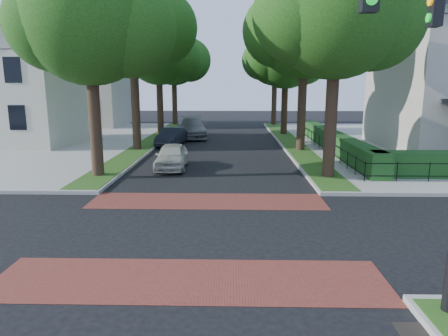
% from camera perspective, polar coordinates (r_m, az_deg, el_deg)
% --- Properties ---
extents(ground, '(120.00, 120.00, 0.00)m').
position_cam_1_polar(ground, '(12.44, -3.32, -8.91)').
color(ground, black).
rests_on(ground, ground).
extents(crosswalk_far, '(9.00, 2.20, 0.01)m').
position_cam_1_polar(crosswalk_far, '(15.47, -2.38, -4.73)').
color(crosswalk_far, maroon).
rests_on(crosswalk_far, ground).
extents(crosswalk_near, '(9.00, 2.20, 0.01)m').
position_cam_1_polar(crosswalk_near, '(9.52, -4.90, -15.65)').
color(crosswalk_near, maroon).
rests_on(crosswalk_near, ground).
extents(storm_drain, '(0.65, 0.45, 0.01)m').
position_cam_1_polar(storm_drain, '(8.59, 25.53, -20.11)').
color(storm_drain, black).
rests_on(storm_drain, ground).
extents(grass_strip_ne, '(1.60, 29.80, 0.02)m').
position_cam_1_polar(grass_strip_ne, '(31.31, 9.42, 3.79)').
color(grass_strip_ne, '#254B15').
rests_on(grass_strip_ne, sidewalk_ne).
extents(grass_strip_nw, '(1.60, 29.80, 0.02)m').
position_cam_1_polar(grass_strip_nw, '(31.64, -10.37, 3.84)').
color(grass_strip_nw, '#254B15').
rests_on(grass_strip_nw, sidewalk_nw).
extents(tree_right_near, '(7.75, 6.67, 10.66)m').
position_cam_1_polar(tree_right_near, '(19.67, 15.95, 20.78)').
color(tree_right_near, black).
rests_on(tree_right_near, sidewalk_ne).
extents(tree_right_mid, '(8.25, 7.09, 11.22)m').
position_cam_1_polar(tree_right_mid, '(27.49, 11.63, 19.01)').
color(tree_right_mid, black).
rests_on(tree_right_mid, sidewalk_ne).
extents(tree_right_far, '(7.25, 6.23, 9.74)m').
position_cam_1_polar(tree_right_far, '(36.22, 8.95, 15.55)').
color(tree_right_far, black).
rests_on(tree_right_far, sidewalk_ne).
extents(tree_right_back, '(7.50, 6.45, 10.20)m').
position_cam_1_polar(tree_right_back, '(45.17, 7.43, 15.26)').
color(tree_right_back, black).
rests_on(tree_right_back, sidewalk_ne).
extents(tree_left_near, '(7.50, 6.45, 10.20)m').
position_cam_1_polar(tree_left_near, '(20.09, -18.29, 19.41)').
color(tree_left_near, black).
rests_on(tree_left_near, sidewalk_nw).
extents(tree_left_mid, '(8.00, 6.88, 11.48)m').
position_cam_1_polar(tree_left_mid, '(27.88, -12.67, 19.60)').
color(tree_left_mid, black).
rests_on(tree_left_mid, sidewalk_nw).
extents(tree_left_far, '(7.00, 6.02, 9.86)m').
position_cam_1_polar(tree_left_far, '(36.49, -9.13, 15.85)').
color(tree_left_far, black).
rests_on(tree_left_far, sidewalk_nw).
extents(tree_left_back, '(7.75, 6.66, 10.44)m').
position_cam_1_polar(tree_left_back, '(45.39, -7.04, 15.43)').
color(tree_left_back, black).
rests_on(tree_left_back, sidewalk_nw).
extents(hedge_main_road, '(1.00, 18.00, 1.20)m').
position_cam_1_polar(hedge_main_road, '(27.68, 15.37, 3.74)').
color(hedge_main_road, '#153F18').
rests_on(hedge_main_road, sidewalk_ne).
extents(fence_main_road, '(0.06, 18.00, 0.90)m').
position_cam_1_polar(fence_main_road, '(27.52, 13.74, 3.47)').
color(fence_main_road, black).
rests_on(fence_main_road, sidewalk_ne).
extents(house_left_near, '(10.00, 9.00, 10.14)m').
position_cam_1_polar(house_left_near, '(33.88, -28.41, 11.44)').
color(house_left_near, beige).
rests_on(house_left_near, sidewalk_nw).
extents(house_left_far, '(10.00, 9.00, 10.14)m').
position_cam_1_polar(house_left_far, '(46.61, -19.84, 11.82)').
color(house_left_far, '#BCB6A8').
rests_on(house_left_far, sidewalk_nw).
extents(parked_car_front, '(1.71, 3.98, 1.34)m').
position_cam_1_polar(parked_car_front, '(21.55, -7.47, 1.69)').
color(parked_car_front, beige).
rests_on(parked_car_front, ground).
extents(parked_car_middle, '(1.93, 4.17, 1.33)m').
position_cam_1_polar(parked_car_middle, '(29.91, -7.54, 4.45)').
color(parked_car_middle, '#1D212C').
rests_on(parked_car_middle, ground).
extents(parked_car_rear, '(3.22, 6.18, 1.71)m').
position_cam_1_polar(parked_car_rear, '(34.32, -4.68, 5.76)').
color(parked_car_rear, slate).
rests_on(parked_car_rear, ground).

